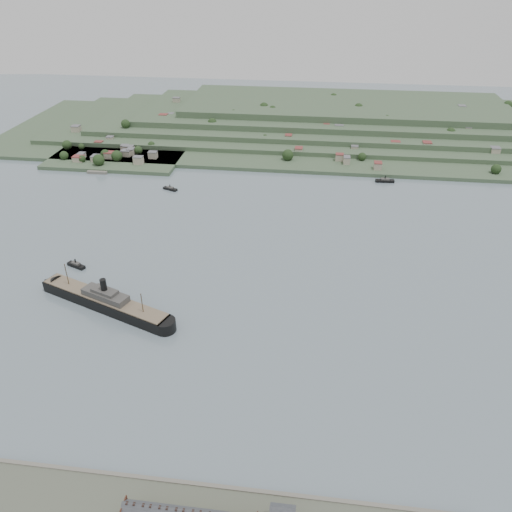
# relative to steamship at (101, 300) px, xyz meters

# --- Properties ---
(ground) EXTENTS (1400.00, 1400.00, 0.00)m
(ground) POSITION_rel_steamship_xyz_m (106.02, 25.83, -5.11)
(ground) COLOR slate
(ground) RESTS_ON ground
(far_peninsula) EXTENTS (760.00, 309.00, 30.00)m
(far_peninsula) POSITION_rel_steamship_xyz_m (133.93, 418.93, 6.77)
(far_peninsula) COLOR #395136
(far_peninsula) RESTS_ON ground
(steamship) EXTENTS (110.29, 52.16, 27.65)m
(steamship) POSITION_rel_steamship_xyz_m (0.00, 0.00, 0.00)
(steamship) COLOR black
(steamship) RESTS_ON ground
(tugboat) EXTENTS (16.08, 9.94, 7.06)m
(tugboat) POSITION_rel_steamship_xyz_m (-38.84, 44.89, -3.38)
(tugboat) COLOR black
(tugboat) RESTS_ON ground
(ferry_west) EXTENTS (15.97, 9.61, 5.80)m
(ferry_west) POSITION_rel_steamship_xyz_m (-8.02, 196.15, -3.71)
(ferry_west) COLOR black
(ferry_west) RESTS_ON ground
(ferry_east) EXTENTS (19.53, 6.54, 7.21)m
(ferry_east) POSITION_rel_steamship_xyz_m (209.45, 244.77, -3.37)
(ferry_east) COLOR black
(ferry_east) RESTS_ON ground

